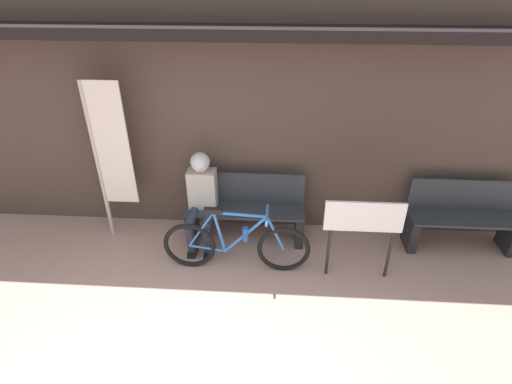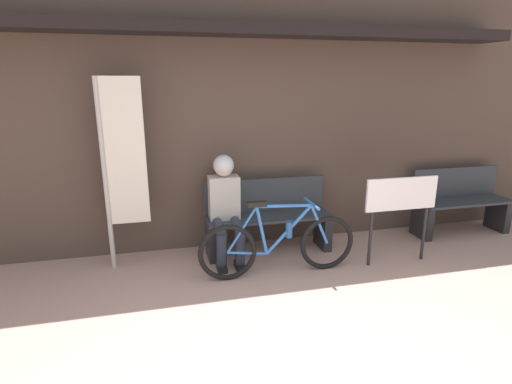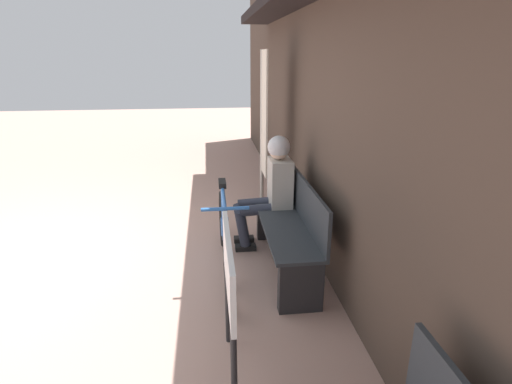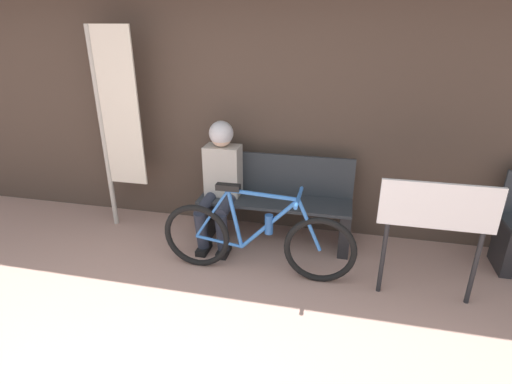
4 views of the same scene
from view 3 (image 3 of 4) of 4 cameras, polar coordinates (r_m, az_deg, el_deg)
ground_plane at (r=4.59m, az=-28.79°, el=-8.87°), size 24.00×24.00×0.00m
storefront_wall at (r=3.93m, az=9.49°, el=14.36°), size 12.00×0.56×3.20m
park_bench_near at (r=3.79m, az=4.93°, el=-5.49°), size 1.47×0.42×0.86m
bicycle at (r=3.80m, az=-4.51°, el=-6.48°), size 1.68×0.40×0.82m
person_seated at (r=4.15m, az=2.17°, el=1.15°), size 0.34×0.60×1.20m
banner_pole at (r=5.09m, az=1.11°, el=10.26°), size 0.45×0.05×2.03m
signboard at (r=2.40m, az=-3.88°, el=-12.05°), size 0.84×0.04×0.98m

